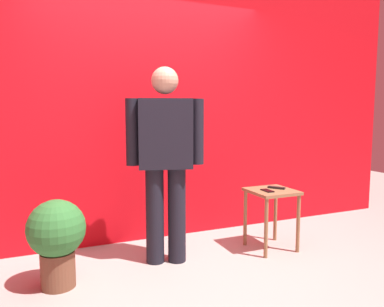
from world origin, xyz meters
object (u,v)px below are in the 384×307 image
(potted_plant, at_px, (57,236))
(tv_remote, at_px, (276,188))
(cell_phone, at_px, (267,191))
(side_table, at_px, (271,202))
(standing_person, at_px, (165,155))

(potted_plant, bearing_deg, tv_remote, 1.81)
(cell_phone, distance_m, potted_plant, 1.92)
(cell_phone, relative_size, potted_plant, 0.21)
(cell_phone, relative_size, tv_remote, 0.85)
(cell_phone, bearing_deg, tv_remote, 22.66)
(side_table, bearing_deg, tv_remote, 19.40)
(side_table, height_order, potted_plant, potted_plant)
(cell_phone, height_order, tv_remote, tv_remote)
(side_table, bearing_deg, standing_person, 174.56)
(side_table, distance_m, potted_plant, 1.99)
(side_table, bearing_deg, cell_phone, -155.29)
(tv_remote, bearing_deg, side_table, 162.52)
(standing_person, relative_size, cell_phone, 12.05)
(side_table, relative_size, tv_remote, 3.48)
(standing_person, height_order, side_table, standing_person)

